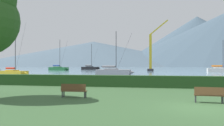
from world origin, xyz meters
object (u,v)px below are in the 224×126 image
(park_bench_under_tree, at_px, (209,94))
(park_bench_near_path, at_px, (74,90))
(sailboat_slip_0, at_px, (114,72))
(dock_crane, at_px, (151,55))
(sailboat_slip_6, at_px, (90,68))
(sailboat_slip_7, at_px, (221,70))
(sailboat_slip_3, at_px, (14,73))
(sailboat_slip_2, at_px, (59,68))

(park_bench_under_tree, bearing_deg, park_bench_near_path, -179.28)
(park_bench_under_tree, bearing_deg, sailboat_slip_0, 114.20)
(park_bench_near_path, bearing_deg, park_bench_under_tree, -5.94)
(sailboat_slip_0, relative_size, dock_crane, 0.56)
(sailboat_slip_6, bearing_deg, sailboat_slip_7, -12.56)
(sailboat_slip_7, distance_m, park_bench_near_path, 63.20)
(sailboat_slip_6, xyz_separation_m, park_bench_under_tree, (31.83, -83.38, -0.19))
(sailboat_slip_0, distance_m, sailboat_slip_3, 20.46)
(sailboat_slip_3, relative_size, sailboat_slip_7, 1.17)
(park_bench_near_path, distance_m, park_bench_under_tree, 8.72)
(sailboat_slip_7, height_order, park_bench_under_tree, sailboat_slip_7)
(sailboat_slip_3, height_order, park_bench_under_tree, sailboat_slip_3)
(sailboat_slip_7, bearing_deg, dock_crane, 166.30)
(sailboat_slip_0, distance_m, park_bench_near_path, 35.84)
(sailboat_slip_3, height_order, sailboat_slip_6, sailboat_slip_6)
(sailboat_slip_0, relative_size, sailboat_slip_2, 0.82)
(sailboat_slip_7, height_order, park_bench_near_path, sailboat_slip_7)
(sailboat_slip_6, distance_m, dock_crane, 32.12)
(sailboat_slip_2, distance_m, sailboat_slip_7, 55.36)
(park_bench_near_path, distance_m, dock_crane, 64.81)
(park_bench_near_path, xyz_separation_m, park_bench_under_tree, (8.70, -0.63, -0.00))
(sailboat_slip_7, xyz_separation_m, dock_crane, (-20.18, 5.74, 4.72))
(sailboat_slip_6, xyz_separation_m, park_bench_near_path, (23.13, -82.75, -0.19))
(park_bench_under_tree, bearing_deg, sailboat_slip_2, 124.82)
(sailboat_slip_6, relative_size, sailboat_slip_7, 1.18)
(sailboat_slip_2, height_order, park_bench_near_path, sailboat_slip_2)
(sailboat_slip_2, relative_size, park_bench_under_tree, 6.78)
(sailboat_slip_7, xyz_separation_m, park_bench_near_path, (-23.11, -58.82, -0.16))
(park_bench_near_path, bearing_deg, sailboat_slip_3, 127.72)
(sailboat_slip_3, xyz_separation_m, sailboat_slip_6, (-0.19, 54.96, 0.11))
(sailboat_slip_6, xyz_separation_m, sailboat_slip_7, (46.23, -23.93, -0.03))
(sailboat_slip_0, bearing_deg, sailboat_slip_6, 114.11)
(sailboat_slip_0, xyz_separation_m, park_bench_under_tree, (12.73, -36.24, -0.17))
(sailboat_slip_3, distance_m, dock_crane, 45.21)
(sailboat_slip_6, height_order, park_bench_under_tree, sailboat_slip_6)
(dock_crane, bearing_deg, park_bench_under_tree, -84.94)
(sailboat_slip_0, relative_size, sailboat_slip_6, 0.86)
(sailboat_slip_7, bearing_deg, sailboat_slip_0, -137.27)
(sailboat_slip_3, distance_m, park_bench_near_path, 36.03)
(sailboat_slip_0, height_order, dock_crane, dock_crane)
(sailboat_slip_2, bearing_deg, sailboat_slip_0, -35.84)
(sailboat_slip_2, distance_m, sailboat_slip_3, 41.88)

